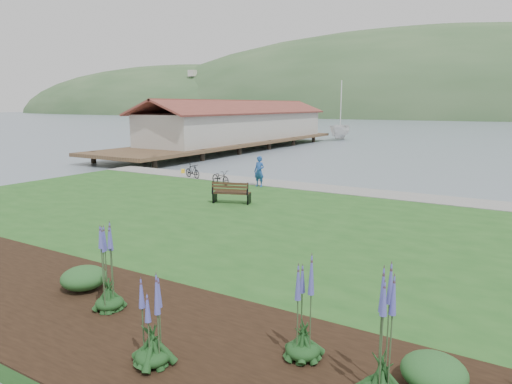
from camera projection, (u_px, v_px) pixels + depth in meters
ground at (283, 227)px, 18.53m from camera, size 600.00×600.00×0.00m
lawn at (258, 234)px, 16.81m from camera, size 34.00×20.00×0.40m
shoreline_path at (343, 190)px, 24.26m from camera, size 34.00×2.20×0.03m
garden_bed at (183, 342)px, 8.69m from camera, size 24.00×4.40×0.04m
pier_pavilion at (240, 125)px, 51.33m from camera, size 8.00×36.00×5.40m
park_bench at (231, 192)px, 20.95m from camera, size 1.83×1.20×1.06m
person at (259, 169)px, 25.21m from camera, size 0.75×0.54×2.00m
bicycle_a at (220, 177)px, 26.05m from camera, size 1.02×1.65×0.82m
bicycle_b at (192, 171)px, 28.27m from camera, size 0.85×1.54×0.89m
sailboat at (340, 140)px, 64.31m from camera, size 10.82×10.98×26.19m
pannier at (183, 171)px, 30.21m from camera, size 0.28×0.32×0.29m
echium_0 at (152, 328)px, 7.79m from camera, size 0.62×0.62×1.73m
echium_1 at (303, 316)px, 7.97m from camera, size 0.62×0.62×2.13m
echium_2 at (384, 343)px, 6.84m from camera, size 0.62×0.62×2.25m
echium_4 at (107, 264)px, 9.86m from camera, size 0.62×0.62×2.40m
shrub_0 at (84, 278)px, 11.14m from camera, size 1.10×1.10×0.55m
shrub_2 at (434, 372)px, 7.24m from camera, size 1.04×1.04×0.52m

